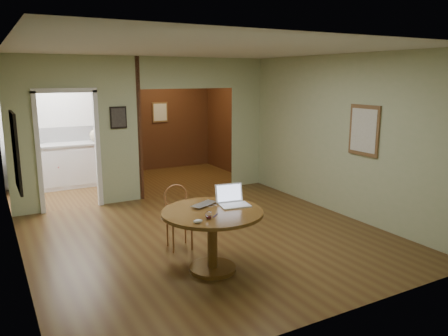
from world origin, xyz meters
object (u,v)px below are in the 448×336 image
chair (178,213)px  open_laptop (232,200)px  closed_laptop (207,205)px  dining_table (212,226)px

chair → open_laptop: bearing=-59.3°
chair → closed_laptop: bearing=-78.5°
open_laptop → closed_laptop: bearing=175.1°
dining_table → closed_laptop: bearing=81.8°
chair → open_laptop: open_laptop is taller
chair → dining_table: bearing=-81.4°
dining_table → open_laptop: open_laptop is taller
chair → open_laptop: 0.96m
closed_laptop → chair: bearing=71.0°
chair → closed_laptop: (0.09, -0.73, 0.29)m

